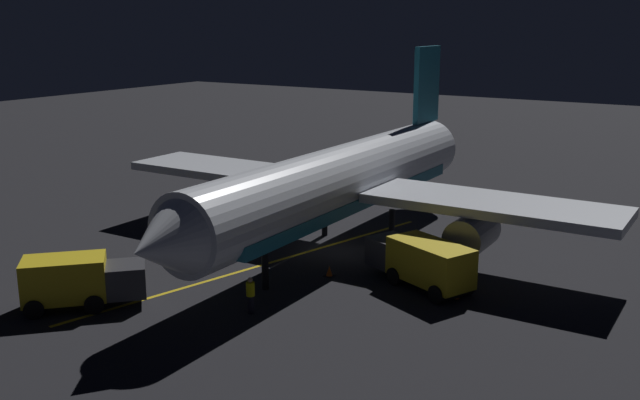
{
  "coord_description": "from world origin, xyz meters",
  "views": [
    {
      "loc": [
        -20.49,
        34.87,
        13.07
      ],
      "look_at": [
        0.0,
        2.0,
        3.5
      ],
      "focal_mm": 40.59,
      "sensor_mm": 36.0,
      "label": 1
    }
  ],
  "objects_px": {
    "catering_truck": "(422,262)",
    "traffic_cone_near_left": "(329,272)",
    "traffic_cone_under_wing": "(456,294)",
    "traffic_cone_near_right": "(179,264)",
    "airliner": "(343,182)",
    "ground_crew_worker": "(251,295)",
    "baggage_truck": "(79,282)"
  },
  "relations": [
    {
      "from": "catering_truck",
      "to": "traffic_cone_near_left",
      "type": "xyz_separation_m",
      "value": [
        4.72,
        1.22,
        -1.01
      ]
    },
    {
      "from": "traffic_cone_near_left",
      "to": "baggage_truck",
      "type": "bearing_deg",
      "value": 51.75
    },
    {
      "from": "traffic_cone_near_right",
      "to": "traffic_cone_under_wing",
      "type": "bearing_deg",
      "value": -165.5
    },
    {
      "from": "traffic_cone_near_left",
      "to": "catering_truck",
      "type": "bearing_deg",
      "value": -165.49
    },
    {
      "from": "ground_crew_worker",
      "to": "traffic_cone_under_wing",
      "type": "distance_m",
      "value": 9.97
    },
    {
      "from": "traffic_cone_near_left",
      "to": "traffic_cone_under_wing",
      "type": "xyz_separation_m",
      "value": [
        -6.91,
        -0.48,
        0.0
      ]
    },
    {
      "from": "baggage_truck",
      "to": "ground_crew_worker",
      "type": "height_order",
      "value": "baggage_truck"
    },
    {
      "from": "catering_truck",
      "to": "ground_crew_worker",
      "type": "bearing_deg",
      "value": 54.89
    },
    {
      "from": "catering_truck",
      "to": "traffic_cone_near_left",
      "type": "height_order",
      "value": "catering_truck"
    },
    {
      "from": "airliner",
      "to": "catering_truck",
      "type": "height_order",
      "value": "airliner"
    },
    {
      "from": "baggage_truck",
      "to": "catering_truck",
      "type": "bearing_deg",
      "value": -138.44
    },
    {
      "from": "baggage_truck",
      "to": "catering_truck",
      "type": "xyz_separation_m",
      "value": [
        -12.48,
        -11.07,
        0.01
      ]
    },
    {
      "from": "airliner",
      "to": "baggage_truck",
      "type": "bearing_deg",
      "value": 67.46
    },
    {
      "from": "ground_crew_worker",
      "to": "traffic_cone_near_right",
      "type": "xyz_separation_m",
      "value": [
        7.1,
        -2.92,
        -0.64
      ]
    },
    {
      "from": "traffic_cone_under_wing",
      "to": "traffic_cone_near_right",
      "type": "bearing_deg",
      "value": 14.5
    },
    {
      "from": "catering_truck",
      "to": "traffic_cone_near_right",
      "type": "bearing_deg",
      "value": 20.04
    },
    {
      "from": "ground_crew_worker",
      "to": "airliner",
      "type": "bearing_deg",
      "value": -83.0
    },
    {
      "from": "ground_crew_worker",
      "to": "traffic_cone_near_left",
      "type": "height_order",
      "value": "ground_crew_worker"
    },
    {
      "from": "airliner",
      "to": "baggage_truck",
      "type": "height_order",
      "value": "airliner"
    },
    {
      "from": "baggage_truck",
      "to": "traffic_cone_near_left",
      "type": "distance_m",
      "value": 12.57
    },
    {
      "from": "ground_crew_worker",
      "to": "traffic_cone_near_right",
      "type": "distance_m",
      "value": 7.71
    },
    {
      "from": "airliner",
      "to": "ground_crew_worker",
      "type": "height_order",
      "value": "airliner"
    },
    {
      "from": "airliner",
      "to": "baggage_truck",
      "type": "distance_m",
      "value": 15.81
    },
    {
      "from": "airliner",
      "to": "ground_crew_worker",
      "type": "distance_m",
      "value": 11.24
    },
    {
      "from": "catering_truck",
      "to": "traffic_cone_near_left",
      "type": "distance_m",
      "value": 4.98
    },
    {
      "from": "catering_truck",
      "to": "ground_crew_worker",
      "type": "height_order",
      "value": "catering_truck"
    },
    {
      "from": "catering_truck",
      "to": "traffic_cone_near_right",
      "type": "distance_m",
      "value": 13.14
    },
    {
      "from": "catering_truck",
      "to": "traffic_cone_under_wing",
      "type": "height_order",
      "value": "catering_truck"
    },
    {
      "from": "airliner",
      "to": "catering_truck",
      "type": "xyz_separation_m",
      "value": [
        -6.52,
        3.3,
        -2.8
      ]
    },
    {
      "from": "traffic_cone_near_right",
      "to": "traffic_cone_near_left",
      "type": "bearing_deg",
      "value": -156.7
    },
    {
      "from": "catering_truck",
      "to": "traffic_cone_near_left",
      "type": "bearing_deg",
      "value": 14.51
    },
    {
      "from": "ground_crew_worker",
      "to": "traffic_cone_near_left",
      "type": "distance_m",
      "value": 6.24
    }
  ]
}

